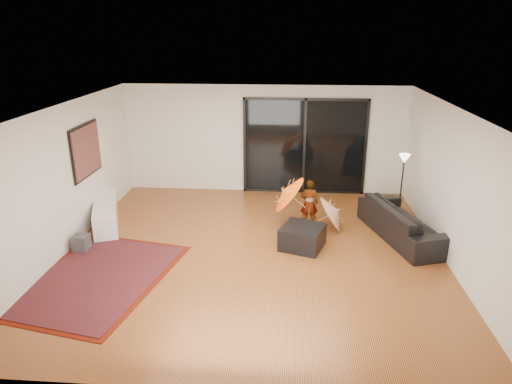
# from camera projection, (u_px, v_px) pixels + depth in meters

# --- Properties ---
(floor) EXTENTS (7.00, 7.00, 0.00)m
(floor) POSITION_uv_depth(u_px,v_px,m) (253.00, 253.00, 8.57)
(floor) COLOR #A85F2E
(floor) RESTS_ON ground
(ceiling) EXTENTS (7.00, 7.00, 0.00)m
(ceiling) POSITION_uv_depth(u_px,v_px,m) (253.00, 109.00, 7.66)
(ceiling) COLOR white
(ceiling) RESTS_ON wall_back
(wall_back) EXTENTS (7.00, 0.00, 7.00)m
(wall_back) POSITION_uv_depth(u_px,v_px,m) (264.00, 140.00, 11.40)
(wall_back) COLOR silver
(wall_back) RESTS_ON floor
(wall_front) EXTENTS (7.00, 0.00, 7.00)m
(wall_front) POSITION_uv_depth(u_px,v_px,m) (226.00, 291.00, 4.83)
(wall_front) COLOR silver
(wall_front) RESTS_ON floor
(wall_left) EXTENTS (0.00, 7.00, 7.00)m
(wall_left) POSITION_uv_depth(u_px,v_px,m) (63.00, 180.00, 8.36)
(wall_left) COLOR silver
(wall_left) RESTS_ON floor
(wall_right) EXTENTS (0.00, 7.00, 7.00)m
(wall_right) POSITION_uv_depth(u_px,v_px,m) (455.00, 190.00, 7.87)
(wall_right) COLOR silver
(wall_right) RESTS_ON floor
(sliding_door) EXTENTS (3.06, 0.07, 2.40)m
(sliding_door) POSITION_uv_depth(u_px,v_px,m) (304.00, 147.00, 11.35)
(sliding_door) COLOR black
(sliding_door) RESTS_ON wall_back
(painting) EXTENTS (0.04, 1.28, 1.08)m
(painting) POSITION_uv_depth(u_px,v_px,m) (86.00, 151.00, 9.20)
(painting) COLOR black
(painting) RESTS_ON wall_left
(media_console) EXTENTS (1.08, 1.88, 0.51)m
(media_console) POSITION_uv_depth(u_px,v_px,m) (106.00, 213.00, 9.73)
(media_console) COLOR white
(media_console) RESTS_ON floor
(speaker) EXTENTS (0.27, 0.27, 0.31)m
(speaker) POSITION_uv_depth(u_px,v_px,m) (81.00, 243.00, 8.61)
(speaker) COLOR #424244
(speaker) RESTS_ON floor
(persian_rug) EXTENTS (2.67, 3.33, 0.02)m
(persian_rug) POSITION_uv_depth(u_px,v_px,m) (97.00, 278.00, 7.69)
(persian_rug) COLOR #5C1407
(persian_rug) RESTS_ON floor
(sofa) EXTENTS (1.57, 2.50, 0.68)m
(sofa) POSITION_uv_depth(u_px,v_px,m) (404.00, 221.00, 9.10)
(sofa) COLOR black
(sofa) RESTS_ON floor
(ottoman) EXTENTS (0.95, 0.95, 0.43)m
(ottoman) POSITION_uv_depth(u_px,v_px,m) (302.00, 237.00, 8.72)
(ottoman) COLOR black
(ottoman) RESTS_ON floor
(floor_lamp) EXTENTS (0.25, 0.25, 1.44)m
(floor_lamp) POSITION_uv_depth(u_px,v_px,m) (403.00, 168.00, 9.85)
(floor_lamp) COLOR black
(floor_lamp) RESTS_ON floor
(child) EXTENTS (0.38, 0.26, 1.02)m
(child) POSITION_uv_depth(u_px,v_px,m) (309.00, 203.00, 9.57)
(child) COLOR #999999
(child) RESTS_ON floor
(parasol_orange) EXTENTS (0.70, 0.90, 0.90)m
(parasol_orange) POSITION_uv_depth(u_px,v_px,m) (283.00, 194.00, 9.49)
(parasol_orange) COLOR #FF5C0D
(parasol_orange) RESTS_ON child
(parasol_white) EXTENTS (0.60, 0.81, 0.92)m
(parasol_white) POSITION_uv_depth(u_px,v_px,m) (339.00, 207.00, 9.39)
(parasol_white) COLOR silver
(parasol_white) RESTS_ON floor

